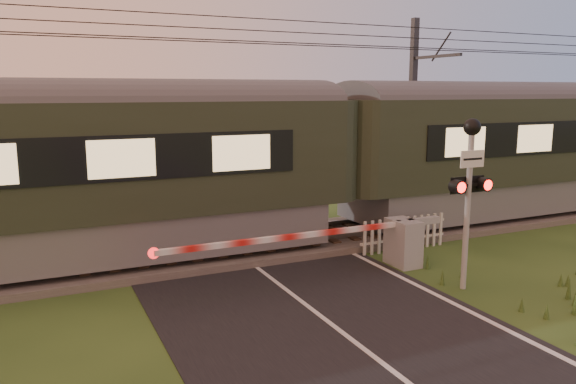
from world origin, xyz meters
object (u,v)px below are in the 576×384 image
train (334,157)px  catenary_mast (413,113)px  picket_fence (404,233)px  crossing_signal (470,173)px  boom_gate (392,241)px

train → catenary_mast: catenary_mast is taller
train → picket_fence: bearing=-59.4°
train → picket_fence: train is taller
picket_fence → catenary_mast: catenary_mast is taller
crossing_signal → catenary_mast: size_ratio=0.55×
boom_gate → crossing_signal: size_ratio=1.96×
train → boom_gate: size_ratio=6.24×
train → boom_gate: (-0.04, -2.96, -1.75)m
picket_fence → catenary_mast: 6.08m
boom_gate → picket_fence: 1.59m
train → boom_gate: bearing=-90.8°
boom_gate → crossing_signal: crossing_signal is taller
train → picket_fence: size_ratio=16.67×
train → crossing_signal: (0.50, -4.90, 0.15)m
train → crossing_signal: train is taller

